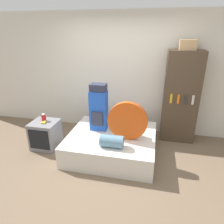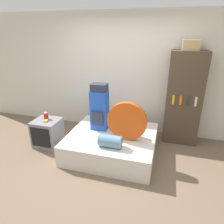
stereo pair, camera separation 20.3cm
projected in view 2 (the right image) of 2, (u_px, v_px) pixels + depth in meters
The scene contains 11 objects.
ground_plane at pixel (101, 170), 3.40m from camera, with size 16.00×16.00×0.00m, color brown.
wall_back at pixel (124, 75), 4.40m from camera, with size 8.00×0.05×2.60m.
bed at pixel (112, 143), 3.82m from camera, with size 1.60×1.43×0.40m.
backpack at pixel (99, 108), 3.81m from camera, with size 0.32×0.26×0.90m.
tent_bag at pixel (127, 121), 3.45m from camera, with size 0.70×0.09×0.70m.
sleeping_roll at pixel (110, 141), 3.30m from camera, with size 0.38×0.21×0.21m.
television at pixel (48, 133), 4.06m from camera, with size 0.51×0.49×0.55m.
canister at pixel (46, 116), 4.00m from camera, with size 0.09×0.09×0.14m.
banana_bunch at pixel (46, 120), 3.93m from camera, with size 0.11×0.14×0.03m.
bookshelf at pixel (184, 99), 3.98m from camera, with size 0.68×0.40×1.87m.
cardboard_box at pixel (191, 45), 3.60m from camera, with size 0.30×0.23×0.18m.
Camera 2 is at (0.94, -2.62, 2.20)m, focal length 32.00 mm.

